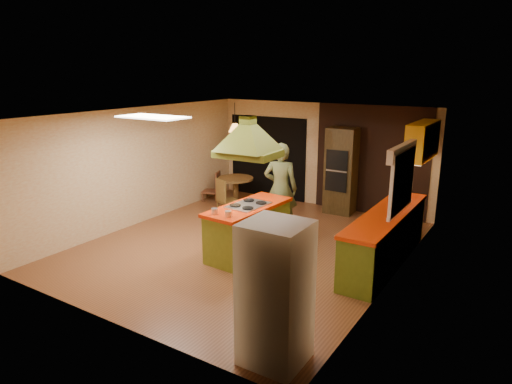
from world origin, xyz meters
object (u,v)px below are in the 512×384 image
Objects in this scene: kitchen_island at (248,229)px; dining_table at (236,185)px; man at (281,189)px; canister_large at (402,192)px; wall_oven at (341,171)px; refrigerator at (275,294)px.

kitchen_island is 2.11× the size of dining_table.
kitchen_island is at bearing 72.73° from man.
canister_large is at bearing 177.64° from man.
canister_large is (4.21, -0.55, 0.56)m from dining_table.
canister_large is at bearing 45.43° from kitchen_island.
man is at bearing -107.35° from wall_oven.
man is 2.03m from wall_oven.
kitchen_island is 3.30m from wall_oven.
kitchen_island is 1.35m from man.
canister_large is (1.74, -1.28, 0.03)m from wall_oven.
man is at bearing -162.82° from canister_large.
dining_table is (-2.48, -0.73, -0.53)m from wall_oven.
man reaches higher than canister_large.
wall_oven is at bearing -123.71° from man.
kitchen_island is 2.98m from canister_large.
refrigerator is 5.94m from wall_oven.
dining_table is at bearing 172.52° from canister_large.
refrigerator is at bearing -47.55° from kitchen_island.
wall_oven reaches higher than refrigerator.
canister_large is (2.23, 0.69, 0.09)m from man.
refrigerator reaches higher than kitchen_island.
man reaches higher than refrigerator.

